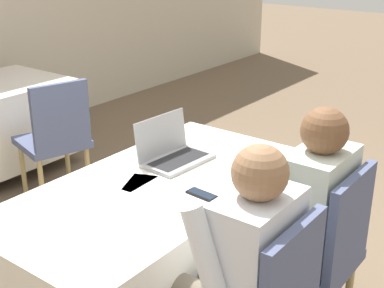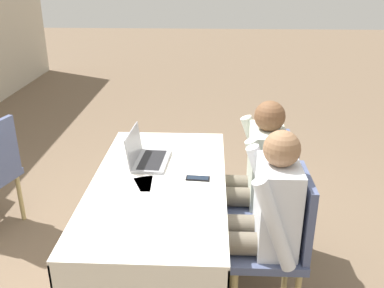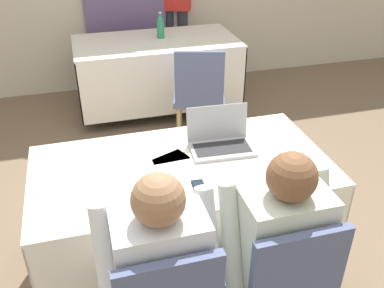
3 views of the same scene
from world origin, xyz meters
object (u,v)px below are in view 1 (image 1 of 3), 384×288
Objects in this scene: person_checkered_shirt at (237,266)px; chair_far_spare at (56,136)px; laptop at (173,153)px; person_white_shirt at (300,213)px; cell_phone at (202,195)px; chair_near_right at (319,251)px.

chair_far_spare is at bearing -110.97° from person_checkered_shirt.
person_white_shirt is at bearing -86.35° from laptop.
laptop is 0.90m from person_checkered_shirt.
person_white_shirt is (0.00, -0.73, -0.11)m from laptop.
laptop is at bearing 94.65° from chair_far_spare.
cell_phone is 0.58m from chair_near_right.
laptop reaches higher than cell_phone.
chair_near_right is (0.23, -0.48, -0.23)m from cell_phone.
chair_near_right is 1.00× the size of chair_far_spare.
cell_phone is 0.13× the size of person_checkered_shirt.
chair_far_spare is at bearing -97.00° from person_white_shirt.
person_white_shirt is at bearing -90.00° from chair_near_right.
laptop is at bearing -89.94° from chair_near_right.
cell_phone is 0.48m from person_checkered_shirt.
person_white_shirt is at bearing 98.63° from chair_far_spare.
chair_near_right is at bearing 98.97° from chair_far_spare.
chair_near_right is 2.11m from chair_far_spare.
cell_phone is at bearing -58.35° from person_white_shirt.
chair_far_spare reaches higher than cell_phone.
person_checkered_shirt is at bearing -123.36° from cell_phone.
person_checkered_shirt reaches higher than laptop.
chair_near_right is 0.78× the size of person_white_shirt.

